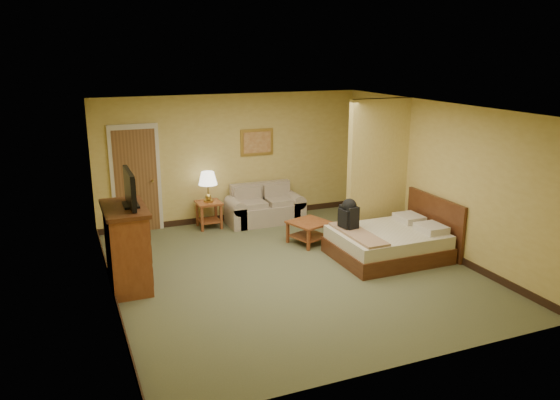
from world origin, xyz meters
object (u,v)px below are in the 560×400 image
loveseat (264,210)px  bed (391,242)px  dresser (127,247)px  coffee_table (309,228)px

loveseat → bed: size_ratio=0.83×
bed → loveseat: bearing=116.0°
dresser → bed: dresser is taller
coffee_table → bed: bed is taller
coffee_table → bed: (1.00, -1.15, -0.03)m
loveseat → coffee_table: loveseat is taller
coffee_table → dresser: 3.39m
loveseat → coffee_table: size_ratio=1.91×
dresser → coffee_table: bearing=11.6°
coffee_table → loveseat: bearing=101.2°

